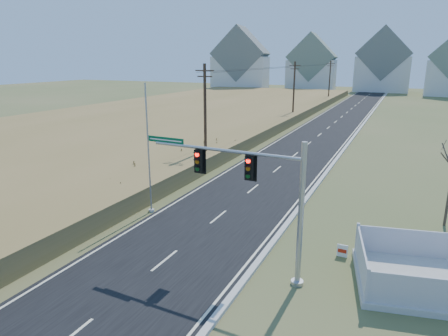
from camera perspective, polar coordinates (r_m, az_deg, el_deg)
ground at (r=21.33m, az=-5.52°, el=-10.82°), size 260.00×260.00×0.00m
road at (r=67.84m, az=16.21°, el=6.81°), size 8.00×180.00×0.06m
curb at (r=67.36m, az=19.72°, el=6.52°), size 0.30×180.00×0.18m
reed_marsh at (r=66.38m, az=-6.26°, el=7.69°), size 38.00×110.00×1.30m
utility_pole_near at (r=35.75m, az=-2.71°, el=7.77°), size 1.80×0.26×9.00m
utility_pole_mid at (r=63.77m, az=9.95°, el=10.89°), size 1.80×0.26×9.00m
utility_pole_far at (r=93.04m, az=14.84°, el=11.95°), size 1.80×0.26×9.00m
condo_nw at (r=125.91m, az=2.39°, el=14.56°), size 17.69×13.38×19.05m
condo_nnw at (r=127.57m, az=12.41°, el=13.89°), size 14.93×11.17×17.03m
condo_n at (r=128.73m, az=21.78°, el=13.50°), size 15.27×10.20×18.54m
traffic_signal_mast at (r=17.05m, az=5.17°, el=-3.36°), size 7.86×0.69×6.26m
fence_enclosure at (r=19.81m, az=28.80°, el=-14.00°), size 7.77×6.03×1.60m
open_sign at (r=20.68m, az=16.54°, el=-11.27°), size 0.51×0.09×0.64m
flagpole at (r=24.93m, az=-10.67°, el=0.74°), size 0.36×0.36×8.04m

